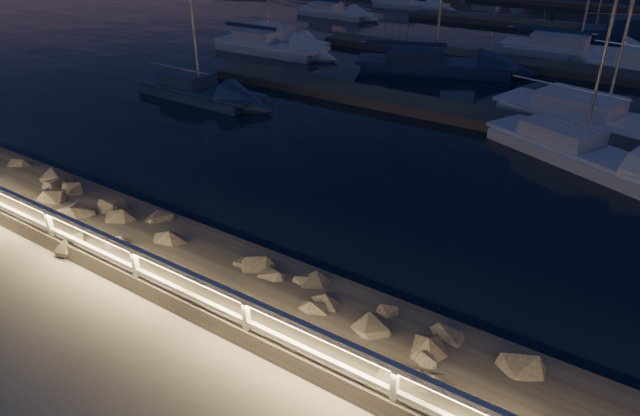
{
  "coord_description": "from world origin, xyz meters",
  "views": [
    {
      "loc": [
        9.69,
        -6.0,
        7.15
      ],
      "look_at": [
        2.89,
        4.0,
        0.76
      ],
      "focal_mm": 32.0,
      "sensor_mm": 36.0,
      "label": 1
    }
  ],
  "objects_px": {
    "sailboat_b": "(197,89)",
    "sailboat_g": "(574,49)",
    "sailboat_c": "(577,148)",
    "sailboat_i": "(408,3)",
    "sailboat_f": "(431,63)",
    "sailboat_j": "(332,12)",
    "sailboat_e": "(281,38)",
    "sailboat_h": "(599,117)",
    "guard_rail": "(101,243)",
    "sailboat_a": "(267,45)"
  },
  "relations": [
    {
      "from": "sailboat_e",
      "to": "sailboat_j",
      "type": "bearing_deg",
      "value": 120.88
    },
    {
      "from": "sailboat_b",
      "to": "sailboat_f",
      "type": "relative_size",
      "value": 0.8
    },
    {
      "from": "sailboat_b",
      "to": "sailboat_e",
      "type": "bearing_deg",
      "value": 109.58
    },
    {
      "from": "sailboat_e",
      "to": "sailboat_c",
      "type": "bearing_deg",
      "value": -9.48
    },
    {
      "from": "guard_rail",
      "to": "sailboat_c",
      "type": "distance_m",
      "value": 15.74
    },
    {
      "from": "sailboat_j",
      "to": "sailboat_c",
      "type": "bearing_deg",
      "value": -37.39
    },
    {
      "from": "sailboat_b",
      "to": "sailboat_j",
      "type": "bearing_deg",
      "value": 108.24
    },
    {
      "from": "sailboat_f",
      "to": "sailboat_b",
      "type": "bearing_deg",
      "value": -146.15
    },
    {
      "from": "sailboat_c",
      "to": "sailboat_i",
      "type": "bearing_deg",
      "value": 150.58
    },
    {
      "from": "sailboat_e",
      "to": "sailboat_h",
      "type": "bearing_deg",
      "value": 0.29
    },
    {
      "from": "sailboat_h",
      "to": "sailboat_i",
      "type": "bearing_deg",
      "value": 144.26
    },
    {
      "from": "sailboat_i",
      "to": "sailboat_f",
      "type": "bearing_deg",
      "value": -62.24
    },
    {
      "from": "sailboat_b",
      "to": "sailboat_g",
      "type": "height_order",
      "value": "sailboat_g"
    },
    {
      "from": "sailboat_b",
      "to": "sailboat_h",
      "type": "distance_m",
      "value": 17.13
    },
    {
      "from": "guard_rail",
      "to": "sailboat_b",
      "type": "relative_size",
      "value": 3.93
    },
    {
      "from": "sailboat_e",
      "to": "sailboat_i",
      "type": "xyz_separation_m",
      "value": [
        -0.02,
        17.99,
        -0.02
      ]
    },
    {
      "from": "sailboat_c",
      "to": "sailboat_i",
      "type": "xyz_separation_m",
      "value": [
        -19.89,
        27.0,
        0.03
      ]
    },
    {
      "from": "guard_rail",
      "to": "sailboat_f",
      "type": "distance_m",
      "value": 22.38
    },
    {
      "from": "sailboat_i",
      "to": "guard_rail",
      "type": "bearing_deg",
      "value": -74.16
    },
    {
      "from": "sailboat_b",
      "to": "sailboat_g",
      "type": "bearing_deg",
      "value": 56.43
    },
    {
      "from": "sailboat_f",
      "to": "sailboat_h",
      "type": "bearing_deg",
      "value": -46.97
    },
    {
      "from": "sailboat_b",
      "to": "sailboat_i",
      "type": "distance_m",
      "value": 29.41
    },
    {
      "from": "guard_rail",
      "to": "sailboat_e",
      "type": "bearing_deg",
      "value": 119.44
    },
    {
      "from": "sailboat_b",
      "to": "sailboat_a",
      "type": "bearing_deg",
      "value": 110.05
    },
    {
      "from": "sailboat_b",
      "to": "sailboat_h",
      "type": "bearing_deg",
      "value": 21.35
    },
    {
      "from": "sailboat_i",
      "to": "sailboat_j",
      "type": "bearing_deg",
      "value": -114.51
    },
    {
      "from": "sailboat_j",
      "to": "sailboat_h",
      "type": "bearing_deg",
      "value": -31.46
    },
    {
      "from": "sailboat_g",
      "to": "sailboat_j",
      "type": "distance_m",
      "value": 19.62
    },
    {
      "from": "guard_rail",
      "to": "sailboat_f",
      "type": "xyz_separation_m",
      "value": [
        -2.36,
        22.24,
        -0.92
      ]
    },
    {
      "from": "sailboat_g",
      "to": "sailboat_i",
      "type": "relative_size",
      "value": 1.27
    },
    {
      "from": "guard_rail",
      "to": "sailboat_i",
      "type": "relative_size",
      "value": 3.86
    },
    {
      "from": "sailboat_c",
      "to": "sailboat_j",
      "type": "height_order",
      "value": "sailboat_c"
    },
    {
      "from": "sailboat_i",
      "to": "sailboat_c",
      "type": "bearing_deg",
      "value": -55.43
    },
    {
      "from": "sailboat_e",
      "to": "sailboat_h",
      "type": "height_order",
      "value": "sailboat_h"
    },
    {
      "from": "guard_rail",
      "to": "sailboat_i",
      "type": "xyz_separation_m",
      "value": [
        -13.1,
        41.17,
        -0.95
      ]
    },
    {
      "from": "sailboat_f",
      "to": "sailboat_h",
      "type": "height_order",
      "value": "sailboat_h"
    },
    {
      "from": "sailboat_a",
      "to": "sailboat_h",
      "type": "xyz_separation_m",
      "value": [
        19.18,
        -3.02,
        -0.02
      ]
    },
    {
      "from": "sailboat_h",
      "to": "sailboat_c",
      "type": "bearing_deg",
      "value": -75.72
    },
    {
      "from": "sailboat_a",
      "to": "sailboat_i",
      "type": "relative_size",
      "value": 1.1
    },
    {
      "from": "sailboat_a",
      "to": "sailboat_b",
      "type": "xyz_separation_m",
      "value": [
        3.14,
        -9.01,
        -0.05
      ]
    },
    {
      "from": "sailboat_f",
      "to": "sailboat_g",
      "type": "xyz_separation_m",
      "value": [
        5.46,
        7.86,
        -0.01
      ]
    },
    {
      "from": "sailboat_a",
      "to": "sailboat_j",
      "type": "distance_m",
      "value": 13.39
    },
    {
      "from": "sailboat_c",
      "to": "sailboat_i",
      "type": "height_order",
      "value": "sailboat_c"
    },
    {
      "from": "sailboat_a",
      "to": "sailboat_g",
      "type": "relative_size",
      "value": 0.86
    },
    {
      "from": "sailboat_g",
      "to": "guard_rail",
      "type": "bearing_deg",
      "value": -98.81
    },
    {
      "from": "sailboat_i",
      "to": "sailboat_a",
      "type": "bearing_deg",
      "value": -89.91
    },
    {
      "from": "sailboat_j",
      "to": "sailboat_b",
      "type": "bearing_deg",
      "value": -69.32
    },
    {
      "from": "sailboat_e",
      "to": "sailboat_i",
      "type": "height_order",
      "value": "sailboat_e"
    },
    {
      "from": "sailboat_a",
      "to": "sailboat_g",
      "type": "xyz_separation_m",
      "value": [
        15.53,
        9.08,
        -0.0
      ]
    },
    {
      "from": "sailboat_a",
      "to": "guard_rail",
      "type": "bearing_deg",
      "value": -60.96
    }
  ]
}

